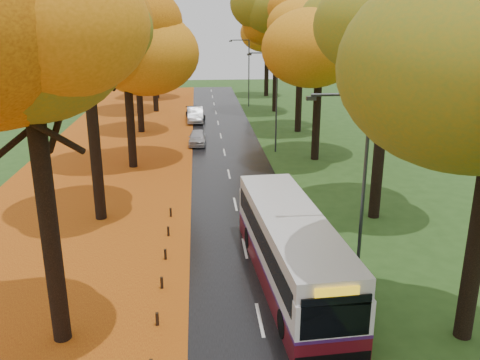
{
  "coord_description": "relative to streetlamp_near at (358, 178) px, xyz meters",
  "views": [
    {
      "loc": [
        -2.06,
        -9.92,
        10.58
      ],
      "look_at": [
        0.0,
        14.69,
        2.6
      ],
      "focal_mm": 38.0,
      "sensor_mm": 36.0,
      "label": 1
    }
  ],
  "objects": [
    {
      "name": "car_dark",
      "position": [
        -6.3,
        36.47,
        -4.11
      ],
      "size": [
        2.34,
        4.11,
        1.12
      ],
      "primitive_type": "imported",
      "rotation": [
        0.0,
        0.0,
        0.21
      ],
      "color": "black",
      "rests_on": "road"
    },
    {
      "name": "leaf_drift",
      "position": [
        -7.0,
        17.0,
        -4.67
      ],
      "size": [
        0.9,
        90.0,
        0.01
      ],
      "primitive_type": "cube",
      "color": "orange",
      "rests_on": "road"
    },
    {
      "name": "bollard_row",
      "position": [
        -7.65,
        -3.3,
        -4.45
      ],
      "size": [
        0.11,
        23.51,
        0.52
      ],
      "color": "black",
      "rests_on": "ground"
    },
    {
      "name": "road",
      "position": [
        -3.95,
        17.0,
        -4.69
      ],
      "size": [
        6.5,
        90.0,
        0.04
      ],
      "primitive_type": "cube",
      "color": "black",
      "rests_on": "ground"
    },
    {
      "name": "leaf_verge",
      "position": [
        -12.95,
        17.0,
        -4.7
      ],
      "size": [
        12.0,
        90.0,
        0.02
      ],
      "primitive_type": "cube",
      "color": "maroon",
      "rests_on": "ground"
    },
    {
      "name": "centre_line",
      "position": [
        -3.95,
        17.0,
        -4.67
      ],
      "size": [
        0.12,
        90.0,
        0.01
      ],
      "primitive_type": "cube",
      "color": "silver",
      "rests_on": "road"
    },
    {
      "name": "streetlamp_far",
      "position": [
        0.0,
        44.0,
        0.0
      ],
      "size": [
        2.45,
        0.18,
        8.0
      ],
      "color": "#333538",
      "rests_on": "ground"
    },
    {
      "name": "trees_left",
      "position": [
        -11.13,
        19.06,
        4.82
      ],
      "size": [
        9.2,
        74.0,
        13.88
      ],
      "color": "black",
      "rests_on": "ground"
    },
    {
      "name": "bus",
      "position": [
        -2.35,
        0.77,
        -3.13
      ],
      "size": [
        3.32,
        11.34,
        2.95
      ],
      "rotation": [
        0.0,
        0.0,
        0.07
      ],
      "color": "#520C15",
      "rests_on": "road"
    },
    {
      "name": "streetlamp_mid",
      "position": [
        0.0,
        22.0,
        0.0
      ],
      "size": [
        2.45,
        0.18,
        8.0
      ],
      "color": "#333538",
      "rests_on": "ground"
    },
    {
      "name": "streetlamp_near",
      "position": [
        0.0,
        0.0,
        0.0
      ],
      "size": [
        2.45,
        0.18,
        8.0
      ],
      "color": "#333538",
      "rests_on": "ground"
    },
    {
      "name": "trees_right",
      "position": [
        3.24,
        18.91,
        4.98
      ],
      "size": [
        9.3,
        74.2,
        13.96
      ],
      "color": "black",
      "rests_on": "ground"
    },
    {
      "name": "car_silver",
      "position": [
        -6.3,
        34.81,
        -3.92
      ],
      "size": [
        1.67,
        4.58,
        1.5
      ],
      "primitive_type": "imported",
      "rotation": [
        0.0,
        0.0,
        0.02
      ],
      "color": "#9DA0A4",
      "rests_on": "road"
    },
    {
      "name": "car_white",
      "position": [
        -6.1,
        24.84,
        -4.05
      ],
      "size": [
        1.61,
        3.69,
        1.24
      ],
      "primitive_type": "imported",
      "rotation": [
        0.0,
        0.0,
        -0.04
      ],
      "color": "#BDBCC1",
      "rests_on": "road"
    }
  ]
}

